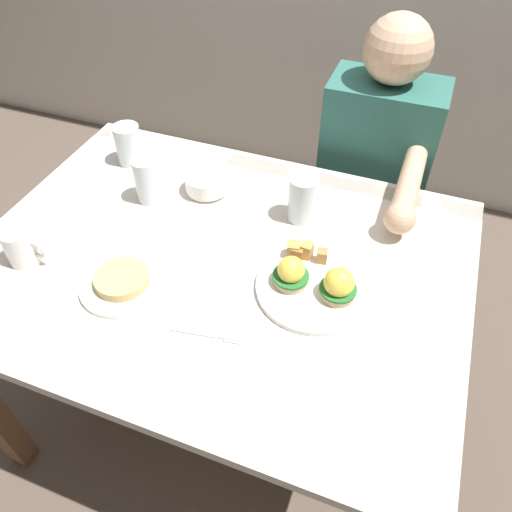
% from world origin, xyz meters
% --- Properties ---
extents(ground_plane, '(6.00, 6.00, 0.00)m').
position_xyz_m(ground_plane, '(0.00, 0.00, 0.00)').
color(ground_plane, brown).
extents(dining_table, '(1.20, 0.90, 0.74)m').
position_xyz_m(dining_table, '(0.00, 0.00, 0.63)').
color(dining_table, silver).
rests_on(dining_table, ground_plane).
extents(eggs_benedict_plate, '(0.27, 0.27, 0.09)m').
position_xyz_m(eggs_benedict_plate, '(0.25, -0.02, 0.77)').
color(eggs_benedict_plate, white).
rests_on(eggs_benedict_plate, dining_table).
extents(fruit_bowl, '(0.12, 0.12, 0.06)m').
position_xyz_m(fruit_bowl, '(-0.13, 0.23, 0.77)').
color(fruit_bowl, white).
rests_on(fruit_bowl, dining_table).
extents(coffee_mug, '(0.11, 0.08, 0.09)m').
position_xyz_m(coffee_mug, '(-0.43, -0.17, 0.79)').
color(coffee_mug, white).
rests_on(coffee_mug, dining_table).
extents(fork, '(0.16, 0.04, 0.00)m').
position_xyz_m(fork, '(0.08, -0.22, 0.74)').
color(fork, silver).
rests_on(fork, dining_table).
extents(water_glass_near, '(0.07, 0.07, 0.13)m').
position_xyz_m(water_glass_near, '(0.15, 0.21, 0.80)').
color(water_glass_near, silver).
rests_on(water_glass_near, dining_table).
extents(water_glass_far, '(0.07, 0.07, 0.13)m').
position_xyz_m(water_glass_far, '(-0.27, 0.14, 0.79)').
color(water_glass_far, silver).
rests_on(water_glass_far, dining_table).
extents(water_glass_extra, '(0.08, 0.08, 0.12)m').
position_xyz_m(water_glass_extra, '(-0.41, 0.28, 0.79)').
color(water_glass_extra, silver).
rests_on(water_glass_extra, dining_table).
extents(side_plate, '(0.20, 0.20, 0.04)m').
position_xyz_m(side_plate, '(-0.17, -0.16, 0.75)').
color(side_plate, white).
rests_on(side_plate, dining_table).
extents(diner_person, '(0.34, 0.54, 1.14)m').
position_xyz_m(diner_person, '(0.28, 0.60, 0.65)').
color(diner_person, '#33333D').
rests_on(diner_person, ground_plane).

